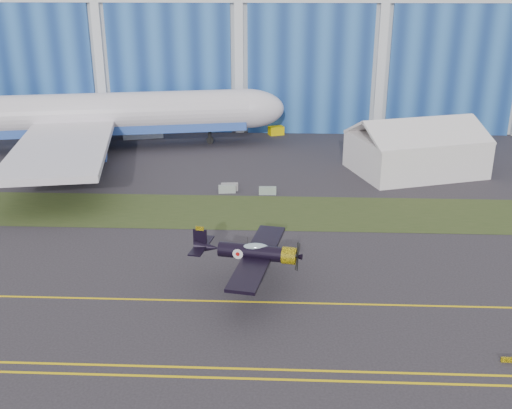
{
  "coord_description": "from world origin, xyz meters",
  "views": [
    {
      "loc": [
        6.79,
        -45.68,
        23.64
      ],
      "look_at": [
        4.51,
        6.21,
        3.84
      ],
      "focal_mm": 42.0,
      "sensor_mm": 36.0,
      "label": 1
    }
  ],
  "objects_px": {
    "shipping_container": "(143,129)",
    "warbird": "(251,252)",
    "jetliner": "(78,70)",
    "tent": "(416,145)",
    "tug": "(276,131)"
  },
  "relations": [
    {
      "from": "warbird",
      "to": "tug",
      "type": "height_order",
      "value": "warbird"
    },
    {
      "from": "jetliner",
      "to": "shipping_container",
      "type": "relative_size",
      "value": 12.22
    },
    {
      "from": "tent",
      "to": "tug",
      "type": "height_order",
      "value": "tent"
    },
    {
      "from": "warbird",
      "to": "tent",
      "type": "xyz_separation_m",
      "value": [
        19.49,
        31.9,
        0.36
      ]
    },
    {
      "from": "shipping_container",
      "to": "tug",
      "type": "distance_m",
      "value": 21.08
    },
    {
      "from": "jetliner",
      "to": "tug",
      "type": "relative_size",
      "value": 32.81
    },
    {
      "from": "warbird",
      "to": "jetliner",
      "type": "xyz_separation_m",
      "value": [
        -26.39,
        41.09,
        8.23
      ]
    },
    {
      "from": "warbird",
      "to": "shipping_container",
      "type": "distance_m",
      "value": 51.87
    },
    {
      "from": "warbird",
      "to": "tent",
      "type": "bearing_deg",
      "value": 68.79
    },
    {
      "from": "shipping_container",
      "to": "warbird",
      "type": "bearing_deg",
      "value": -82.43
    },
    {
      "from": "jetliner",
      "to": "tug",
      "type": "xyz_separation_m",
      "value": [
        27.78,
        9.53,
        -10.8
      ]
    },
    {
      "from": "warbird",
      "to": "jetliner",
      "type": "height_order",
      "value": "jetliner"
    },
    {
      "from": "warbird",
      "to": "shipping_container",
      "type": "height_order",
      "value": "warbird"
    },
    {
      "from": "shipping_container",
      "to": "tug",
      "type": "bearing_deg",
      "value": -7.45
    },
    {
      "from": "jetliner",
      "to": "tent",
      "type": "bearing_deg",
      "value": -22.74
    }
  ]
}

